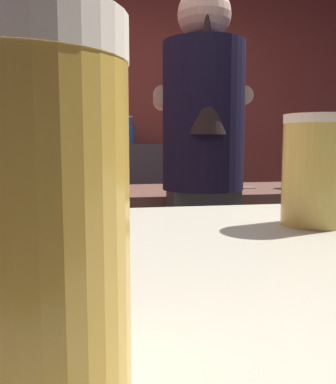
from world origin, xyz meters
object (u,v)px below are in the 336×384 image
at_px(bottle_hot_sauce, 130,133).
at_px(mixing_bowl, 97,186).
at_px(pint_glass_near, 315,170).
at_px(bartender, 203,169).
at_px(bottle_olive_oil, 119,135).
at_px(pint_glass_far, 31,223).
at_px(bottle_vinegar, 181,132).
at_px(chefs_knife, 234,188).
at_px(knife_block, 304,168).

bearing_deg(bottle_hot_sauce, mixing_bowl, -102.68).
relative_size(pint_glass_near, bottle_hot_sauce, 0.60).
xyz_separation_m(bartender, bottle_olive_oil, (-0.25, 1.56, 0.17)).
height_order(pint_glass_near, pint_glass_far, pint_glass_far).
bearing_deg(pint_glass_near, bottle_vinegar, 81.18).
bearing_deg(chefs_knife, pint_glass_near, -106.89).
bearing_deg(bartender, pint_glass_near, 179.47).
height_order(mixing_bowl, bottle_vinegar, bottle_vinegar).
bearing_deg(pint_glass_near, mixing_bowl, 98.32).
xyz_separation_m(pint_glass_near, pint_glass_far, (-0.29, -0.31, 0.00)).
height_order(pint_glass_near, bottle_hot_sauce, bottle_hot_sauce).
height_order(knife_block, bottle_olive_oil, bottle_olive_oil).
height_order(chefs_knife, bottle_hot_sauce, bottle_hot_sauce).
bearing_deg(bottle_vinegar, bartender, -98.70).
distance_m(knife_block, pint_glass_near, 1.88).
distance_m(bottle_olive_oil, bottle_vinegar, 0.50).
bearing_deg(bottle_vinegar, pint_glass_near, -98.82).
xyz_separation_m(knife_block, bottle_olive_oil, (-0.93, 1.15, 0.20)).
distance_m(knife_block, pint_glass_far, 2.29).
relative_size(pint_glass_far, bottle_olive_oil, 0.81).
bearing_deg(knife_block, chefs_knife, -179.56).
bearing_deg(pint_glass_far, mixing_bowl, 88.74).
relative_size(pint_glass_far, bottle_vinegar, 0.58).
relative_size(bottle_vinegar, bottle_hot_sauce, 1.09).
relative_size(chefs_knife, pint_glass_near, 1.80).
xyz_separation_m(knife_block, pint_glass_near, (-0.88, -1.65, 0.10)).
bearing_deg(pint_glass_far, bottle_olive_oil, 85.83).
xyz_separation_m(bartender, bottle_hot_sauce, (-0.15, 1.69, 0.19)).
relative_size(bartender, mixing_bowl, 8.62).
bearing_deg(bottle_olive_oil, pint_glass_far, -94.17).
bearing_deg(mixing_bowl, pint_glass_near, -81.68).
bearing_deg(bottle_olive_oil, bartender, -80.73).
height_order(pint_glass_near, bottle_vinegar, bottle_vinegar).
xyz_separation_m(bartender, pint_glass_far, (-0.48, -1.56, 0.08)).
bearing_deg(chefs_knife, knife_block, -0.31).
height_order(bartender, pint_glass_near, bartender).
relative_size(pint_glass_near, bottle_vinegar, 0.55).
height_order(mixing_bowl, pint_glass_near, pint_glass_near).
xyz_separation_m(bartender, mixing_bowl, (-0.44, 0.41, -0.11)).
bearing_deg(chefs_knife, pint_glass_far, -112.01).
distance_m(knife_block, mixing_bowl, 1.12).
relative_size(chefs_knife, bottle_hot_sauce, 1.08).
distance_m(pint_glass_far, bottle_olive_oil, 3.13).
relative_size(bottle_olive_oil, bottle_hot_sauce, 0.79).
xyz_separation_m(knife_block, bottle_vinegar, (-0.43, 1.20, 0.23)).
bearing_deg(pint_glass_far, pint_glass_near, 47.41).
xyz_separation_m(knife_block, mixing_bowl, (-1.12, 0.00, -0.08)).
xyz_separation_m(pint_glass_far, bottle_olive_oil, (0.23, 3.12, 0.09)).
bearing_deg(mixing_bowl, knife_block, -0.10).
xyz_separation_m(bartender, bottle_vinegar, (0.25, 1.61, 0.20)).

